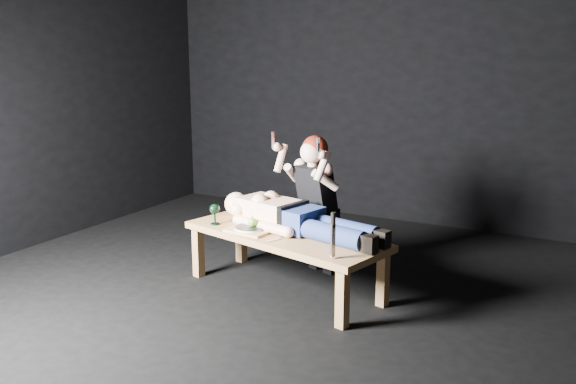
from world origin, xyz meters
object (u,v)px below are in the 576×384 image
(table, at_px, (285,262))
(serving_tray, at_px, (250,230))
(lying_man, at_px, (298,215))
(goblet, at_px, (215,214))
(kneeling_woman, at_px, (322,202))
(carving_knife, at_px, (333,236))

(table, bearing_deg, serving_tray, -145.69)
(lying_man, xyz_separation_m, goblet, (-0.65, -0.15, -0.04))
(lying_man, bearing_deg, kneeling_woman, 103.50)
(kneeling_woman, relative_size, carving_knife, 3.76)
(kneeling_woman, height_order, serving_tray, kneeling_woman)
(carving_knife, bearing_deg, kneeling_woman, 132.53)
(table, bearing_deg, kneeling_woman, 95.93)
(goblet, relative_size, carving_knife, 0.53)
(kneeling_woman, xyz_separation_m, carving_knife, (0.48, -0.87, 0.02))
(lying_man, distance_m, kneeling_woman, 0.42)
(table, height_order, carving_knife, carving_knife)
(lying_man, bearing_deg, table, -114.42)
(serving_tray, xyz_separation_m, carving_knife, (0.80, -0.27, 0.14))
(table, relative_size, goblet, 9.68)
(goblet, xyz_separation_m, carving_knife, (1.13, -0.30, 0.07))
(kneeling_woman, distance_m, goblet, 0.86)
(lying_man, relative_size, goblet, 9.04)
(table, xyz_separation_m, goblet, (-0.58, -0.06, 0.31))
(kneeling_woman, height_order, goblet, kneeling_woman)
(goblet, bearing_deg, kneeling_woman, 40.94)
(carving_knife, bearing_deg, goblet, 178.48)
(lying_man, relative_size, serving_tray, 4.54)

